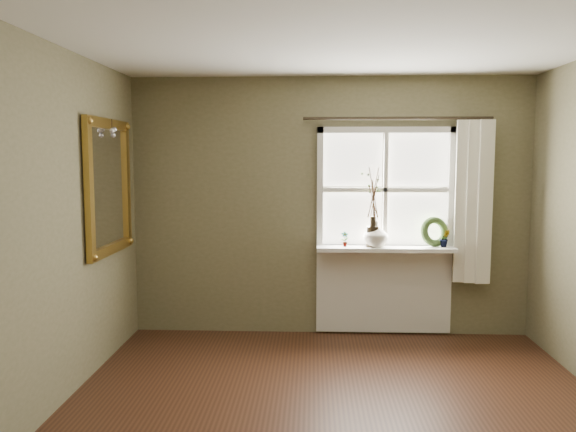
{
  "coord_description": "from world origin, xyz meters",
  "views": [
    {
      "loc": [
        -0.18,
        -3.4,
        1.8
      ],
      "look_at": [
        -0.39,
        1.55,
        1.28
      ],
      "focal_mm": 35.0,
      "sensor_mm": 36.0,
      "label": 1
    }
  ],
  "objects_px": {
    "dark_jug": "(373,237)",
    "wreath": "(434,235)",
    "cream_vase": "(376,234)",
    "gilt_mirror": "(109,186)"
  },
  "relations": [
    {
      "from": "dark_jug",
      "to": "wreath",
      "type": "relative_size",
      "value": 0.66
    },
    {
      "from": "cream_vase",
      "to": "gilt_mirror",
      "type": "bearing_deg",
      "value": -164.45
    },
    {
      "from": "cream_vase",
      "to": "gilt_mirror",
      "type": "xyz_separation_m",
      "value": [
        -2.42,
        -0.67,
        0.5
      ]
    },
    {
      "from": "wreath",
      "to": "dark_jug",
      "type": "bearing_deg",
      "value": 162.54
    },
    {
      "from": "dark_jug",
      "to": "cream_vase",
      "type": "bearing_deg",
      "value": 0.0
    },
    {
      "from": "cream_vase",
      "to": "wreath",
      "type": "relative_size",
      "value": 0.83
    },
    {
      "from": "dark_jug",
      "to": "cream_vase",
      "type": "distance_m",
      "value": 0.04
    },
    {
      "from": "wreath",
      "to": "gilt_mirror",
      "type": "bearing_deg",
      "value": 172.16
    },
    {
      "from": "cream_vase",
      "to": "wreath",
      "type": "xyz_separation_m",
      "value": [
        0.58,
        0.04,
        -0.01
      ]
    },
    {
      "from": "wreath",
      "to": "gilt_mirror",
      "type": "distance_m",
      "value": 3.12
    }
  ]
}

